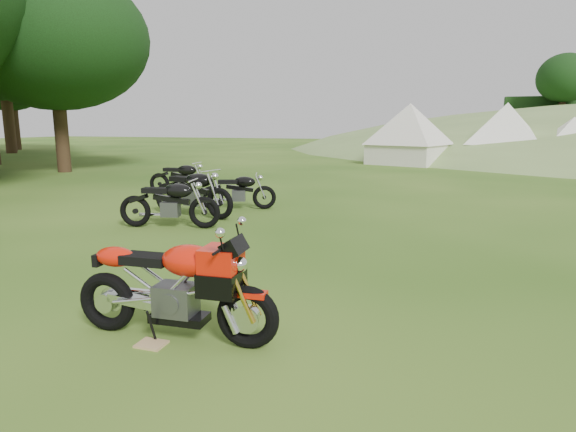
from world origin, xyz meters
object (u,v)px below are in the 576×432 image
(plywood_board, at_px, (151,344))
(vintage_moto_a, at_px, (192,191))
(tent_left, at_px, (409,136))
(sport_motorcycle, at_px, (173,279))
(vintage_moto_d, at_px, (181,178))
(tent_right, at_px, (572,141))
(tent_mid, at_px, (505,135))
(vintage_moto_b, at_px, (169,202))
(vintage_moto_c, at_px, (238,190))

(plywood_board, height_order, vintage_moto_a, vintage_moto_a)
(plywood_board, bearing_deg, tent_left, 88.62)
(sport_motorcycle, relative_size, vintage_moto_a, 0.92)
(plywood_board, relative_size, vintage_moto_d, 0.13)
(tent_left, height_order, tent_right, tent_left)
(tent_mid, bearing_deg, sport_motorcycle, -91.96)
(tent_left, xyz_separation_m, tent_mid, (4.72, 1.72, 0.01))
(vintage_moto_b, bearing_deg, tent_left, 66.87)
(vintage_moto_d, relative_size, tent_left, 0.59)
(vintage_moto_b, bearing_deg, plywood_board, -72.58)
(vintage_moto_a, distance_m, tent_left, 16.69)
(vintage_moto_c, distance_m, tent_mid, 18.52)
(vintage_moto_b, height_order, tent_mid, tent_mid)
(vintage_moto_b, relative_size, tent_mid, 0.59)
(tent_mid, relative_size, tent_right, 1.17)
(sport_motorcycle, xyz_separation_m, tent_right, (8.06, 23.03, 0.64))
(sport_motorcycle, distance_m, plywood_board, 0.64)
(plywood_board, xyz_separation_m, vintage_moto_a, (-2.87, 5.86, 0.56))
(tent_right, bearing_deg, vintage_moto_d, -133.91)
(sport_motorcycle, distance_m, vintage_moto_a, 6.40)
(vintage_moto_d, bearing_deg, tent_right, 45.15)
(vintage_moto_c, height_order, tent_mid, tent_mid)
(vintage_moto_d, xyz_separation_m, tent_right, (12.97, 14.67, 0.72))
(tent_left, relative_size, tent_mid, 0.99)
(vintage_moto_b, bearing_deg, vintage_moto_d, 105.09)
(vintage_moto_a, xyz_separation_m, vintage_moto_c, (0.60, 1.14, -0.10))
(vintage_moto_c, bearing_deg, tent_mid, 45.77)
(vintage_moto_b, distance_m, tent_left, 17.87)
(vintage_moto_c, distance_m, vintage_moto_d, 2.96)
(plywood_board, distance_m, tent_right, 24.67)
(tent_left, distance_m, tent_mid, 5.03)
(tent_left, bearing_deg, vintage_moto_d, -91.63)
(plywood_board, relative_size, tent_left, 0.08)
(vintage_moto_a, height_order, tent_right, tent_right)
(vintage_moto_c, xyz_separation_m, vintage_moto_d, (-2.51, 1.57, 0.05))
(sport_motorcycle, relative_size, vintage_moto_b, 1.00)
(vintage_moto_a, distance_m, tent_mid, 19.80)
(vintage_moto_d, height_order, tent_left, tent_left)
(tent_right, bearing_deg, vintage_moto_b, -122.73)
(vintage_moto_b, bearing_deg, vintage_moto_c, 67.22)
(sport_motorcycle, xyz_separation_m, plywood_board, (-0.14, -0.21, -0.59))
(plywood_board, xyz_separation_m, tent_left, (0.53, 22.17, 1.44))
(vintage_moto_c, height_order, vintage_moto_d, vintage_moto_d)
(vintage_moto_d, bearing_deg, sport_motorcycle, -62.96)
(sport_motorcycle, distance_m, tent_right, 24.41)
(tent_right, bearing_deg, sport_motorcycle, -111.71)
(plywood_board, relative_size, tent_right, 0.09)
(vintage_moto_c, bearing_deg, sport_motorcycle, -90.76)
(sport_motorcycle, bearing_deg, plywood_board, -126.87)
(vintage_moto_b, bearing_deg, vintage_moto_a, 85.67)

